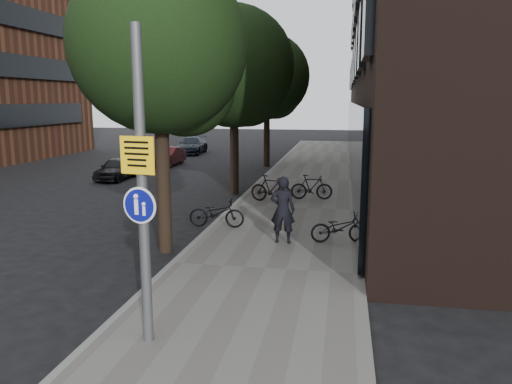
% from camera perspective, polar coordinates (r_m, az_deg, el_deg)
% --- Properties ---
extents(ground, '(120.00, 120.00, 0.00)m').
position_cam_1_polar(ground, '(8.78, -4.15, -16.35)').
color(ground, black).
rests_on(ground, ground).
extents(sidewalk, '(4.50, 60.00, 0.12)m').
position_cam_1_polar(sidewalk, '(18.10, 4.34, -1.98)').
color(sidewalk, '#605E59').
rests_on(sidewalk, ground).
extents(curb_edge, '(0.15, 60.00, 0.13)m').
position_cam_1_polar(curb_edge, '(18.45, -2.63, -1.70)').
color(curb_edge, slate).
rests_on(curb_edge, ground).
extents(building_right_dark_brick, '(12.00, 40.00, 18.00)m').
position_cam_1_polar(building_right_dark_brick, '(30.72, 23.50, 19.12)').
color(building_right_dark_brick, black).
rests_on(building_right_dark_brick, ground).
extents(street_tree_near, '(4.40, 4.40, 7.50)m').
position_cam_1_polar(street_tree_near, '(13.08, -10.49, 15.36)').
color(street_tree_near, black).
rests_on(street_tree_near, ground).
extents(street_tree_mid, '(5.00, 5.00, 7.80)m').
position_cam_1_polar(street_tree_mid, '(21.24, -2.28, 13.60)').
color(street_tree_mid, black).
rests_on(street_tree_mid, ground).
extents(street_tree_far, '(5.00, 5.00, 7.80)m').
position_cam_1_polar(street_tree_far, '(30.09, 1.44, 12.70)').
color(street_tree_far, black).
rests_on(street_tree_far, ground).
extents(signpost, '(0.57, 0.16, 4.95)m').
position_cam_1_polar(signpost, '(7.85, -12.86, 0.38)').
color(signpost, '#595B5E').
rests_on(signpost, sidewalk).
extents(pedestrian, '(0.67, 0.44, 1.83)m').
position_cam_1_polar(pedestrian, '(13.49, 3.08, -2.04)').
color(pedestrian, black).
rests_on(pedestrian, sidewalk).
extents(parked_bike_facade_near, '(1.65, 0.84, 0.82)m').
position_cam_1_polar(parked_bike_facade_near, '(13.80, 9.52, -4.04)').
color(parked_bike_facade_near, black).
rests_on(parked_bike_facade_near, sidewalk).
extents(parked_bike_facade_far, '(1.65, 0.60, 0.97)m').
position_cam_1_polar(parked_bike_facade_far, '(19.57, 6.37, 0.56)').
color(parked_bike_facade_far, black).
rests_on(parked_bike_facade_far, sidewalk).
extents(parked_bike_curb_near, '(1.72, 0.68, 0.89)m').
position_cam_1_polar(parked_bike_curb_near, '(15.26, -4.53, -2.40)').
color(parked_bike_curb_near, black).
rests_on(parked_bike_curb_near, sidewalk).
extents(parked_bike_curb_far, '(1.78, 0.93, 1.03)m').
position_cam_1_polar(parked_bike_curb_far, '(18.94, 1.77, 0.38)').
color(parked_bike_curb_far, black).
rests_on(parked_bike_curb_far, sidewalk).
extents(parked_car_near, '(1.32, 3.25, 1.10)m').
position_cam_1_polar(parked_car_near, '(26.09, -15.62, 2.61)').
color(parked_car_near, black).
rests_on(parked_car_near, ground).
extents(parked_car_mid, '(1.23, 3.36, 1.10)m').
position_cam_1_polar(parked_car_mid, '(30.96, -10.02, 4.02)').
color(parked_car_mid, '#53171A').
rests_on(parked_car_mid, ground).
extents(parked_car_far, '(1.96, 4.31, 1.22)m').
position_cam_1_polar(parked_car_far, '(37.62, -7.31, 5.31)').
color(parked_car_far, '#1B2231').
rests_on(parked_car_far, ground).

